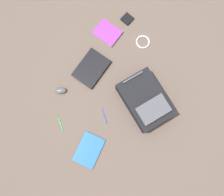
{
  "coord_description": "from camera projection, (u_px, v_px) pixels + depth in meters",
  "views": [
    {
      "loc": [
        -0.22,
        -0.27,
        1.89
      ],
      "look_at": [
        -0.05,
        -0.03,
        0.02
      ],
      "focal_mm": 35.23,
      "sensor_mm": 36.0,
      "label": 1
    }
  ],
  "objects": [
    {
      "name": "ground_plane",
      "position": [
        114.0,
        92.0,
        1.92
      ],
      "size": [
        3.7,
        3.7,
        0.0
      ],
      "primitive_type": "plane",
      "color": "brown"
    },
    {
      "name": "backpack",
      "position": [
        145.0,
        101.0,
        1.83
      ],
      "size": [
        0.35,
        0.48,
        0.18
      ],
      "color": "black",
      "rests_on": "ground_plane"
    },
    {
      "name": "laptop",
      "position": [
        91.0,
        68.0,
        1.94
      ],
      "size": [
        0.36,
        0.31,
        0.03
      ],
      "color": "black",
      "rests_on": "ground_plane"
    },
    {
      "name": "book_red",
      "position": [
        107.0,
        33.0,
        1.99
      ],
      "size": [
        0.24,
        0.27,
        0.02
      ],
      "color": "silver",
      "rests_on": "ground_plane"
    },
    {
      "name": "book_comic",
      "position": [
        89.0,
        150.0,
        1.84
      ],
      "size": [
        0.32,
        0.29,
        0.01
      ],
      "color": "silver",
      "rests_on": "ground_plane"
    },
    {
      "name": "computer_mouse",
      "position": [
        61.0,
        91.0,
        1.9
      ],
      "size": [
        0.11,
        0.1,
        0.04
      ],
      "primitive_type": "ellipsoid",
      "rotation": [
        0.0,
        0.0,
        4.16
      ],
      "color": "#4C4C51",
      "rests_on": "ground_plane"
    },
    {
      "name": "cable_coil",
      "position": [
        143.0,
        42.0,
        1.99
      ],
      "size": [
        0.13,
        0.13,
        0.01
      ],
      "primitive_type": "torus",
      "color": "silver",
      "rests_on": "ground_plane"
    },
    {
      "name": "pen_black",
      "position": [
        60.0,
        123.0,
        1.87
      ],
      "size": [
        0.05,
        0.14,
        0.01
      ],
      "primitive_type": "cylinder",
      "rotation": [
        1.57,
        0.0,
        -0.29
      ],
      "color": "#198C33",
      "rests_on": "ground_plane"
    },
    {
      "name": "pen_blue",
      "position": [
        105.0,
        116.0,
        1.88
      ],
      "size": [
        0.05,
        0.13,
        0.01
      ],
      "primitive_type": "cylinder",
      "rotation": [
        1.57,
        0.0,
        -0.31
      ],
      "color": "#1933B2",
      "rests_on": "ground_plane"
    },
    {
      "name": "earbud_pouch",
      "position": [
        127.0,
        19.0,
        2.02
      ],
      "size": [
        0.1,
        0.1,
        0.02
      ],
      "primitive_type": "cube",
      "rotation": [
        0.0,
        0.0,
        0.19
      ],
      "color": "black",
      "rests_on": "ground_plane"
    }
  ]
}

